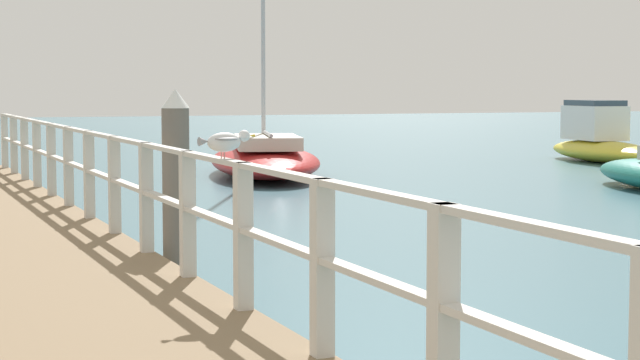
% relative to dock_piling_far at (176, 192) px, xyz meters
% --- Properties ---
extents(pier_railing, '(0.12, 23.42, 1.09)m').
position_rel_dock_piling_far_xyz_m(pier_railing, '(-0.38, 0.47, 0.11)').
color(pier_railing, beige).
rests_on(pier_railing, pier_deck).
extents(dock_piling_far, '(0.29, 0.29, 2.14)m').
position_rel_dock_piling_far_xyz_m(dock_piling_far, '(0.00, 0.00, 0.00)').
color(dock_piling_far, '#6B6056').
rests_on(dock_piling_far, ground_plane).
extents(seagull_foreground, '(0.48, 0.21, 0.21)m').
position_rel_dock_piling_far_xyz_m(seagull_foreground, '(-0.37, -2.94, 0.67)').
color(seagull_foreground, white).
rests_on(seagull_foreground, pier_railing).
extents(boat_1, '(4.40, 7.85, 9.70)m').
position_rel_dock_piling_far_xyz_m(boat_1, '(5.93, 14.45, -0.66)').
color(boat_1, red).
rests_on(boat_1, ground_plane).
extents(boat_6, '(2.23, 5.06, 1.75)m').
position_rel_dock_piling_far_xyz_m(boat_6, '(16.49, 15.75, -0.50)').
color(boat_6, gold).
rests_on(boat_6, ground_plane).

